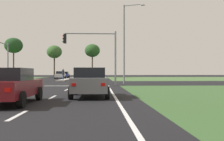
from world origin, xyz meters
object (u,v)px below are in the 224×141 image
at_px(car_grey_fourth, 90,82).
at_px(treeline_third, 54,52).
at_px(street_lamp_second, 126,39).
at_px(treeline_second, 14,46).
at_px(car_maroon_near, 9,86).
at_px(traffic_signal_near_right, 96,48).
at_px(car_blue_second, 65,75).
at_px(treeline_fourth, 92,51).
at_px(car_white_third, 60,75).
at_px(traffic_signal_far_left, 4,54).
at_px(pedestrian_at_median, 63,73).

relative_size(car_grey_fourth, treeline_third, 0.49).
height_order(street_lamp_second, treeline_second, treeline_second).
relative_size(car_maroon_near, traffic_signal_near_right, 0.82).
xyz_separation_m(car_blue_second, treeline_fourth, (6.30, 7.48, 6.31)).
distance_m(street_lamp_second, treeline_third, 42.17).
bearing_deg(car_blue_second, car_white_third, 90.62).
height_order(car_blue_second, treeline_fourth, treeline_fourth).
bearing_deg(car_blue_second, car_maroon_near, 94.97).
bearing_deg(treeline_third, car_white_third, -75.76).
relative_size(car_maroon_near, treeline_third, 0.53).
distance_m(car_grey_fourth, treeline_third, 57.76).
xyz_separation_m(car_white_third, traffic_signal_far_left, (-5.40, -17.30, 3.10)).
xyz_separation_m(car_maroon_near, traffic_signal_far_left, (-9.79, 26.81, 3.12)).
bearing_deg(car_maroon_near, street_lamp_second, 70.87).
xyz_separation_m(car_maroon_near, treeline_second, (-18.17, 57.09, 7.38)).
bearing_deg(treeline_third, car_blue_second, -64.35).
xyz_separation_m(car_white_third, pedestrian_at_median, (2.25, -12.25, 0.46)).
relative_size(traffic_signal_near_right, treeline_third, 0.65).
distance_m(car_maroon_near, treeline_second, 60.37).
bearing_deg(treeline_fourth, treeline_third, 177.88).
relative_size(street_lamp_second, treeline_fourth, 1.06).
bearing_deg(traffic_signal_near_right, treeline_fourth, 92.07).
relative_size(car_grey_fourth, treeline_fourth, 0.47).
relative_size(car_grey_fourth, pedestrian_at_median, 2.28).
xyz_separation_m(car_grey_fourth, traffic_signal_far_left, (-13.10, 23.80, 3.09)).
relative_size(pedestrian_at_median, treeline_fourth, 0.21).
bearing_deg(traffic_signal_far_left, street_lamp_second, -22.25).
distance_m(traffic_signal_far_left, treeline_fourth, 34.29).
bearing_deg(car_white_third, car_maroon_near, 95.69).
relative_size(car_grey_fourth, treeline_second, 0.41).
distance_m(car_maroon_near, car_blue_second, 51.63).
xyz_separation_m(car_white_third, car_grey_fourth, (7.70, -41.10, 0.01)).
height_order(car_maroon_near, treeline_third, treeline_third).
height_order(car_grey_fourth, treeline_second, treeline_second).
distance_m(car_white_third, traffic_signal_far_left, 18.39).
bearing_deg(traffic_signal_far_left, treeline_second, 105.47).
bearing_deg(street_lamp_second, traffic_signal_far_left, 157.75).
distance_m(street_lamp_second, treeline_second, 44.90).
relative_size(traffic_signal_far_left, treeline_third, 0.67).
bearing_deg(car_white_third, treeline_second, -43.28).
height_order(traffic_signal_near_right, pedestrian_at_median, traffic_signal_near_right).
xyz_separation_m(car_white_third, treeline_third, (-3.85, 15.18, 5.94)).
height_order(car_blue_second, street_lamp_second, street_lamp_second).
bearing_deg(traffic_signal_far_left, car_grey_fourth, -61.16).
xyz_separation_m(car_maroon_near, pedestrian_at_median, (-2.14, 31.87, 0.48)).
height_order(pedestrian_at_median, treeline_fourth, treeline_fourth).
height_order(car_maroon_near, car_blue_second, car_maroon_near).
bearing_deg(traffic_signal_near_right, car_maroon_near, -102.57).
xyz_separation_m(car_blue_second, traffic_signal_near_right, (7.87, -36.19, 3.06)).
xyz_separation_m(car_white_third, treeline_second, (-13.78, 12.98, 7.36)).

